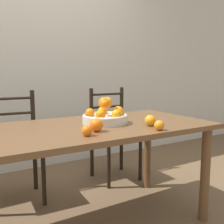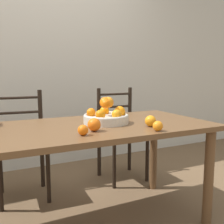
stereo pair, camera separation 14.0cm
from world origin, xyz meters
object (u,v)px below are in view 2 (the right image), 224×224
at_px(orange_loose_1, 150,121).
at_px(chair_left, 22,146).
at_px(orange_loose_2, 83,130).
at_px(chair_right, 121,134).
at_px(fruit_bowl, 106,116).
at_px(orange_loose_3, 158,126).
at_px(orange_loose_0, 94,125).

distance_m(orange_loose_1, chair_left, 1.23).
distance_m(orange_loose_2, chair_right, 1.30).
height_order(fruit_bowl, chair_right, chair_right).
bearing_deg(fruit_bowl, chair_right, 55.03).
distance_m(orange_loose_1, chair_right, 1.04).
height_order(orange_loose_2, chair_left, chair_left).
relative_size(orange_loose_3, chair_right, 0.07).
distance_m(orange_loose_3, chair_right, 1.18).
height_order(orange_loose_3, chair_right, chair_right).
bearing_deg(chair_right, orange_loose_1, -106.97).
height_order(orange_loose_3, chair_left, chair_left).
bearing_deg(orange_loose_2, fruit_bowl, 45.33).
xyz_separation_m(orange_loose_1, orange_loose_3, (-0.04, -0.14, -0.01)).
relative_size(orange_loose_2, orange_loose_3, 0.97).
xyz_separation_m(orange_loose_2, chair_right, (0.78, 1.00, -0.31)).
bearing_deg(fruit_bowl, chair_left, 125.21).
relative_size(orange_loose_1, chair_left, 0.08).
xyz_separation_m(fruit_bowl, orange_loose_3, (0.17, -0.38, -0.02)).
height_order(orange_loose_0, chair_right, chair_right).
height_order(fruit_bowl, orange_loose_1, fruit_bowl).
relative_size(fruit_bowl, chair_right, 0.34).
xyz_separation_m(orange_loose_0, chair_left, (-0.32, 0.92, -0.32)).
height_order(orange_loose_1, chair_right, chair_right).
bearing_deg(orange_loose_3, orange_loose_0, 154.46).
height_order(orange_loose_2, chair_right, chair_right).
bearing_deg(chair_left, orange_loose_1, -49.44).
relative_size(orange_loose_3, chair_left, 0.07).
bearing_deg(orange_loose_3, fruit_bowl, 114.62).
bearing_deg(chair_left, fruit_bowl, -51.22).
relative_size(orange_loose_1, orange_loose_3, 1.17).
height_order(orange_loose_0, orange_loose_1, orange_loose_0).
height_order(orange_loose_0, orange_loose_2, orange_loose_0).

